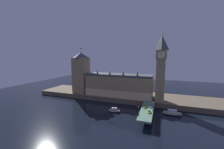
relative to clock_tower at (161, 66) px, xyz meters
The scene contains 16 objects.
ground_plane 63.54m from the clock_tower, 147.70° to the right, with size 400.00×400.00×0.00m, color black.
embankment 57.82m from the clock_tower, 161.98° to the left, with size 220.00×42.00×5.17m.
parliament_hall 51.66m from the clock_tower, behind, with size 76.79×21.62×30.75m.
clock_tower is the anchor object (origin of this frame).
victoria_tower 96.30m from the clock_tower, behind, with size 17.31×17.31×56.86m.
bridge 48.90m from the clock_tower, 106.98° to the right, with size 10.34×46.00×6.15m.
car_northbound_lead 45.65m from the clock_tower, 113.00° to the right, with size 1.84×4.33×1.55m.
car_southbound_lead 51.18m from the clock_tower, 100.86° to the right, with size 1.96×4.67×1.49m.
car_southbound_trail 42.92m from the clock_tower, 106.21° to the right, with size 2.11×4.62×1.55m.
pedestrian_near_rail 59.04m from the clock_tower, 106.86° to the right, with size 0.38×0.38×1.85m.
pedestrian_mid_walk 47.64m from the clock_tower, 98.44° to the right, with size 0.38×0.38×1.65m.
pedestrian_far_rail 43.39m from the clock_tower, 121.82° to the right, with size 0.38×0.38×1.64m.
street_lamp_near 56.71m from the clock_tower, 107.50° to the right, with size 1.34×0.60×7.30m.
street_lamp_mid 43.68m from the clock_tower, 98.21° to the right, with size 1.34×0.60×7.31m.
boat_upstream 63.70m from the clock_tower, 141.08° to the right, with size 11.20×5.79×4.04m.
boat_downstream 45.95m from the clock_tower, 61.08° to the right, with size 16.55×4.85×4.77m.
Camera 1 is at (41.30, -120.35, 50.48)m, focal length 22.00 mm.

